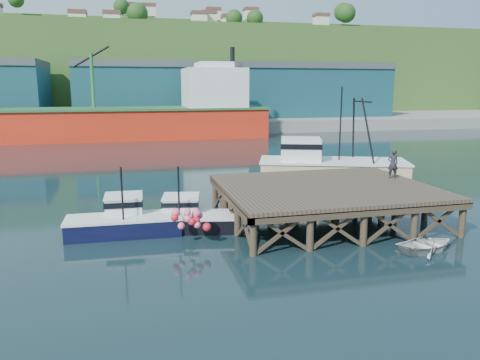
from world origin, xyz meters
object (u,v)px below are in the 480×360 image
object	(u,v)px
boat_navy	(124,219)
trawler	(330,165)
boat_black	(181,217)
dockworker	(393,164)
dinghy	(427,245)

from	to	relation	value
boat_navy	trawler	size ratio (longest dim) A/B	0.50
boat_navy	trawler	bearing A→B (deg)	31.05
boat_navy	boat_black	bearing A→B (deg)	2.85
dockworker	boat_navy	bearing A→B (deg)	14.98
boat_navy	dinghy	xyz separation A→B (m)	(14.23, -6.43, -0.45)
boat_black	dinghy	distance (m)	12.92
boat_navy	dockworker	distance (m)	16.76
trawler	dinghy	world-z (taller)	trawler
boat_navy	trawler	world-z (taller)	trawler
boat_navy	dockworker	bearing A→B (deg)	4.22
boat_navy	trawler	xyz separation A→B (m)	(16.18, 9.09, 0.84)
dockworker	dinghy	bearing A→B (deg)	84.27
boat_black	dinghy	xyz separation A→B (m)	(11.17, -6.49, -0.36)
boat_black	trawler	world-z (taller)	trawler
trawler	dockworker	xyz separation A→B (m)	(0.41, -8.36, 1.44)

